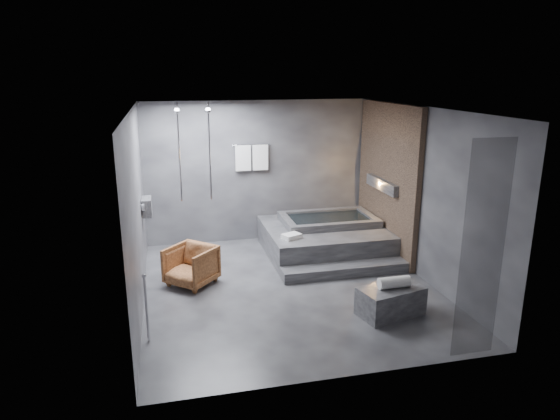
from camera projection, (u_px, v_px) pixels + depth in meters
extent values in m
plane|color=#29292B|center=(289.00, 287.00, 7.98)|extent=(5.00, 5.00, 0.00)
cube|color=#444446|center=(290.00, 109.00, 7.22)|extent=(4.50, 5.00, 0.04)
cube|color=#323236|center=(259.00, 172.00, 9.94)|extent=(4.50, 0.04, 2.80)
cube|color=#323236|center=(348.00, 261.00, 5.25)|extent=(4.50, 0.04, 2.80)
cube|color=#323236|center=(137.00, 212.00, 7.11)|extent=(0.04, 5.00, 2.80)
cube|color=#323236|center=(424.00, 195.00, 8.09)|extent=(0.04, 5.00, 2.80)
cube|color=#8D6C52|center=(387.00, 179.00, 9.25)|extent=(0.10, 2.40, 2.78)
cube|color=#FF9938|center=(383.00, 185.00, 9.26)|extent=(0.14, 1.20, 0.20)
cube|color=slate|center=(147.00, 207.00, 8.52)|extent=(0.16, 0.42, 0.30)
imported|color=beige|center=(147.00, 211.00, 8.44)|extent=(0.08, 0.08, 0.21)
imported|color=beige|center=(148.00, 209.00, 8.63)|extent=(0.07, 0.07, 0.15)
cylinder|color=silver|center=(210.00, 152.00, 9.17)|extent=(0.04, 0.04, 1.80)
cylinder|color=silver|center=(179.00, 153.00, 9.05)|extent=(0.04, 0.04, 1.80)
cylinder|color=silver|center=(251.00, 145.00, 9.71)|extent=(0.75, 0.02, 0.02)
cube|color=white|center=(243.00, 158.00, 9.72)|extent=(0.30, 0.06, 0.50)
cube|color=white|center=(260.00, 157.00, 9.79)|extent=(0.30, 0.06, 0.50)
cylinder|color=silver|center=(147.00, 309.00, 6.26)|extent=(0.04, 0.04, 0.90)
cube|color=black|center=(482.00, 252.00, 5.68)|extent=(0.55, 0.01, 2.60)
cube|color=#2D2D30|center=(324.00, 239.00, 9.50)|extent=(2.20, 2.00, 0.50)
cube|color=#2D2D30|center=(345.00, 270.00, 8.43)|extent=(2.20, 0.36, 0.18)
cube|color=#323234|center=(391.00, 301.00, 7.04)|extent=(0.99, 0.70, 0.41)
imported|color=#4E2913|center=(191.00, 266.00, 8.01)|extent=(0.98, 0.98, 0.64)
cylinder|color=white|center=(394.00, 282.00, 6.96)|extent=(0.46, 0.17, 0.16)
cube|color=silver|center=(292.00, 236.00, 8.74)|extent=(0.38, 0.33, 0.08)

